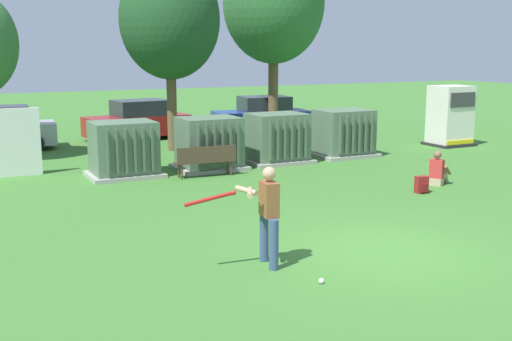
{
  "coord_description": "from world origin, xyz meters",
  "views": [
    {
      "loc": [
        -7.14,
        -9.09,
        3.71
      ],
      "look_at": [
        -0.91,
        3.5,
        1.0
      ],
      "focal_mm": 44.6,
      "sensor_mm": 36.0,
      "label": 1
    }
  ],
  "objects_px": {
    "transformer_west": "(124,150)",
    "generator_enclosure": "(450,116)",
    "parked_car_right_of_center": "(138,121)",
    "backpack": "(422,185)",
    "parked_car_rightmost": "(262,116)",
    "batter": "(266,211)",
    "transformer_east": "(344,134)",
    "sports_ball": "(321,281)",
    "transformer_mid_east": "(277,139)",
    "seated_spectator": "(438,171)",
    "transformer_mid_west": "(209,144)",
    "park_bench": "(206,159)"
  },
  "relations": [
    {
      "from": "transformer_east",
      "to": "batter",
      "type": "distance_m",
      "value": 11.75
    },
    {
      "from": "backpack",
      "to": "sports_ball",
      "type": "bearing_deg",
      "value": -143.03
    },
    {
      "from": "transformer_east",
      "to": "parked_car_right_of_center",
      "type": "xyz_separation_m",
      "value": [
        -5.24,
        7.27,
        -0.04
      ]
    },
    {
      "from": "park_bench",
      "to": "parked_car_right_of_center",
      "type": "height_order",
      "value": "parked_car_right_of_center"
    },
    {
      "from": "parked_car_rightmost",
      "to": "batter",
      "type": "bearing_deg",
      "value": -116.65
    },
    {
      "from": "parked_car_rightmost",
      "to": "transformer_east",
      "type": "bearing_deg",
      "value": -92.36
    },
    {
      "from": "transformer_mid_west",
      "to": "park_bench",
      "type": "bearing_deg",
      "value": -116.87
    },
    {
      "from": "transformer_mid_west",
      "to": "parked_car_right_of_center",
      "type": "height_order",
      "value": "same"
    },
    {
      "from": "batter",
      "to": "transformer_west",
      "type": "bearing_deg",
      "value": 90.99
    },
    {
      "from": "seated_spectator",
      "to": "transformer_east",
      "type": "bearing_deg",
      "value": 86.39
    },
    {
      "from": "parked_car_rightmost",
      "to": "transformer_mid_west",
      "type": "bearing_deg",
      "value": -127.48
    },
    {
      "from": "transformer_mid_east",
      "to": "park_bench",
      "type": "bearing_deg",
      "value": -158.32
    },
    {
      "from": "parked_car_right_of_center",
      "to": "transformer_east",
      "type": "bearing_deg",
      "value": -54.23
    },
    {
      "from": "transformer_west",
      "to": "backpack",
      "type": "xyz_separation_m",
      "value": [
        6.37,
        -5.58,
        -0.57
      ]
    },
    {
      "from": "park_bench",
      "to": "seated_spectator",
      "type": "height_order",
      "value": "seated_spectator"
    },
    {
      "from": "generator_enclosure",
      "to": "parked_car_rightmost",
      "type": "relative_size",
      "value": 0.53
    },
    {
      "from": "transformer_west",
      "to": "transformer_mid_east",
      "type": "height_order",
      "value": "same"
    },
    {
      "from": "transformer_mid_west",
      "to": "transformer_east",
      "type": "height_order",
      "value": "same"
    },
    {
      "from": "generator_enclosure",
      "to": "backpack",
      "type": "relative_size",
      "value": 5.23
    },
    {
      "from": "transformer_mid_west",
      "to": "parked_car_rightmost",
      "type": "distance_m",
      "value": 8.87
    },
    {
      "from": "transformer_west",
      "to": "transformer_mid_east",
      "type": "relative_size",
      "value": 1.0
    },
    {
      "from": "transformer_east",
      "to": "generator_enclosure",
      "type": "height_order",
      "value": "generator_enclosure"
    },
    {
      "from": "generator_enclosure",
      "to": "parked_car_right_of_center",
      "type": "relative_size",
      "value": 0.53
    },
    {
      "from": "sports_ball",
      "to": "parked_car_right_of_center",
      "type": "relative_size",
      "value": 0.02
    },
    {
      "from": "transformer_mid_west",
      "to": "parked_car_right_of_center",
      "type": "xyz_separation_m",
      "value": [
        -0.12,
        7.46,
        -0.04
      ]
    },
    {
      "from": "transformer_mid_west",
      "to": "transformer_east",
      "type": "distance_m",
      "value": 5.12
    },
    {
      "from": "transformer_east",
      "to": "backpack",
      "type": "height_order",
      "value": "transformer_east"
    },
    {
      "from": "backpack",
      "to": "parked_car_rightmost",
      "type": "distance_m",
      "value": 12.7
    },
    {
      "from": "seated_spectator",
      "to": "parked_car_rightmost",
      "type": "relative_size",
      "value": 0.22
    },
    {
      "from": "parked_car_right_of_center",
      "to": "generator_enclosure",
      "type": "bearing_deg",
      "value": -33.93
    },
    {
      "from": "backpack",
      "to": "parked_car_right_of_center",
      "type": "height_order",
      "value": "parked_car_right_of_center"
    },
    {
      "from": "transformer_east",
      "to": "park_bench",
      "type": "height_order",
      "value": "transformer_east"
    },
    {
      "from": "park_bench",
      "to": "seated_spectator",
      "type": "distance_m",
      "value": 6.57
    },
    {
      "from": "transformer_east",
      "to": "parked_car_rightmost",
      "type": "height_order",
      "value": "same"
    },
    {
      "from": "backpack",
      "to": "parked_car_right_of_center",
      "type": "bearing_deg",
      "value": 106.37
    },
    {
      "from": "transformer_west",
      "to": "transformer_mid_west",
      "type": "distance_m",
      "value": 2.67
    },
    {
      "from": "transformer_mid_east",
      "to": "transformer_east",
      "type": "relative_size",
      "value": 1.0
    },
    {
      "from": "generator_enclosure",
      "to": "park_bench",
      "type": "distance_m",
      "value": 10.91
    },
    {
      "from": "generator_enclosure",
      "to": "transformer_mid_east",
      "type": "bearing_deg",
      "value": -177.19
    },
    {
      "from": "transformer_west",
      "to": "batter",
      "type": "relative_size",
      "value": 1.21
    },
    {
      "from": "batter",
      "to": "backpack",
      "type": "relative_size",
      "value": 3.95
    },
    {
      "from": "seated_spectator",
      "to": "parked_car_right_of_center",
      "type": "xyz_separation_m",
      "value": [
        -4.91,
        12.37,
        0.38
      ]
    },
    {
      "from": "transformer_west",
      "to": "park_bench",
      "type": "distance_m",
      "value": 2.42
    },
    {
      "from": "transformer_west",
      "to": "generator_enclosure",
      "type": "relative_size",
      "value": 0.91
    },
    {
      "from": "transformer_mid_east",
      "to": "backpack",
      "type": "height_order",
      "value": "transformer_mid_east"
    },
    {
      "from": "transformer_east",
      "to": "park_bench",
      "type": "relative_size",
      "value": 1.16
    },
    {
      "from": "generator_enclosure",
      "to": "transformer_east",
      "type": "bearing_deg",
      "value": -176.63
    },
    {
      "from": "transformer_west",
      "to": "transformer_mid_west",
      "type": "relative_size",
      "value": 1.0
    },
    {
      "from": "generator_enclosure",
      "to": "sports_ball",
      "type": "height_order",
      "value": "generator_enclosure"
    },
    {
      "from": "park_bench",
      "to": "backpack",
      "type": "bearing_deg",
      "value": -46.41
    }
  ]
}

